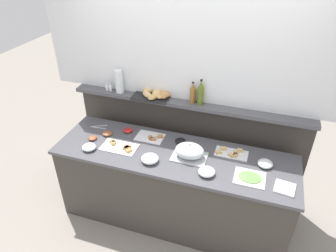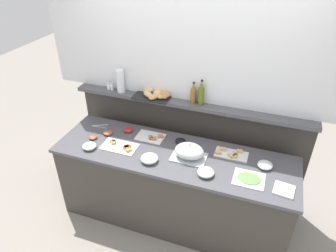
{
  "view_description": "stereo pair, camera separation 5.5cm",
  "coord_description": "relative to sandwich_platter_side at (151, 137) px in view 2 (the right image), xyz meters",
  "views": [
    {
      "loc": [
        0.72,
        -2.34,
        2.8
      ],
      "look_at": [
        -0.09,
        0.1,
        1.16
      ],
      "focal_mm": 32.98,
      "sensor_mm": 36.0,
      "label": 1
    },
    {
      "loc": [
        0.77,
        -2.32,
        2.8
      ],
      "look_at": [
        -0.09,
        0.1,
        1.16
      ],
      "focal_mm": 32.98,
      "sensor_mm": 36.0,
      "label": 2
    }
  ],
  "objects": [
    {
      "name": "condiment_bowl_red",
      "position": [
        0.32,
        0.03,
        0.01
      ],
      "size": [
        0.11,
        0.11,
        0.04
      ],
      "primitive_type": "ellipsoid",
      "color": "black",
      "rests_on": "buffet_counter"
    },
    {
      "name": "buffet_counter",
      "position": [
        0.31,
        -0.18,
        -0.46
      ],
      "size": [
        2.43,
        0.74,
        0.91
      ],
      "color": "#3D3833",
      "rests_on": "ground_plane"
    },
    {
      "name": "serving_tongs",
      "position": [
        -0.64,
        0.01,
        -0.0
      ],
      "size": [
        0.19,
        0.1,
        0.01
      ],
      "color": "#B7BABF",
      "rests_on": "buffet_counter"
    },
    {
      "name": "cold_cuts_platter",
      "position": [
        1.07,
        -0.31,
        0.0
      ],
      "size": [
        0.28,
        0.23,
        0.02
      ],
      "color": "white",
      "rests_on": "buffet_counter"
    },
    {
      "name": "pepper_shaker",
      "position": [
        -0.59,
        0.29,
        0.37
      ],
      "size": [
        0.03,
        0.03,
        0.09
      ],
      "color": "white",
      "rests_on": "back_ledge_unit"
    },
    {
      "name": "back_ledge_unit",
      "position": [
        0.31,
        0.36,
        -0.26
      ],
      "size": [
        2.63,
        0.22,
        1.25
      ],
      "color": "#3D3833",
      "rests_on": "ground_plane"
    },
    {
      "name": "salt_shaker",
      "position": [
        -0.64,
        0.29,
        0.37
      ],
      "size": [
        0.03,
        0.03,
        0.09
      ],
      "color": "white",
      "rests_on": "back_ledge_unit"
    },
    {
      "name": "condiment_bowl_cream",
      "position": [
        -0.29,
        0.03,
        0.01
      ],
      "size": [
        0.1,
        0.1,
        0.04
      ],
      "primitive_type": "ellipsoid",
      "color": "red",
      "rests_on": "buffet_counter"
    },
    {
      "name": "bread_basket",
      "position": [
        -0.05,
        0.3,
        0.37
      ],
      "size": [
        0.41,
        0.32,
        0.08
      ],
      "color": "black",
      "rests_on": "back_ledge_unit"
    },
    {
      "name": "napkin_stack",
      "position": [
        1.37,
        -0.35,
        -0.0
      ],
      "size": [
        0.19,
        0.19,
        0.02
      ],
      "primitive_type": "cube",
      "rotation": [
        0.0,
        0.0,
        -0.13
      ],
      "color": "white",
      "rests_on": "buffet_counter"
    },
    {
      "name": "glass_bowl_small",
      "position": [
        -0.52,
        -0.39,
        0.02
      ],
      "size": [
        0.14,
        0.14,
        0.06
      ],
      "color": "silver",
      "rests_on": "buffet_counter"
    },
    {
      "name": "serving_cloche",
      "position": [
        0.48,
        -0.19,
        0.06
      ],
      "size": [
        0.34,
        0.24,
        0.17
      ],
      "color": "#B7BABF",
      "rests_on": "buffet_counter"
    },
    {
      "name": "sandwich_platter_side",
      "position": [
        0.0,
        0.0,
        0.0
      ],
      "size": [
        0.3,
        0.21,
        0.04
      ],
      "color": "silver",
      "rests_on": "buffet_counter"
    },
    {
      "name": "water_carafe",
      "position": [
        -0.47,
        0.29,
        0.46
      ],
      "size": [
        0.09,
        0.09,
        0.27
      ],
      "primitive_type": "cylinder",
      "color": "silver",
      "rests_on": "back_ledge_unit"
    },
    {
      "name": "condiment_bowl_teal",
      "position": [
        -0.58,
        -0.22,
        0.01
      ],
      "size": [
        0.09,
        0.09,
        0.03
      ],
      "primitive_type": "ellipsoid",
      "color": "brown",
      "rests_on": "buffet_counter"
    },
    {
      "name": "glass_bowl_extra",
      "position": [
        0.13,
        -0.37,
        0.02
      ],
      "size": [
        0.17,
        0.17,
        0.07
      ],
      "color": "silver",
      "rests_on": "buffet_counter"
    },
    {
      "name": "glass_bowl_large",
      "position": [
        1.19,
        -0.09,
        0.02
      ],
      "size": [
        0.14,
        0.14,
        0.06
      ],
      "color": "silver",
      "rests_on": "buffet_counter"
    },
    {
      "name": "ground_plane",
      "position": [
        0.31,
        0.42,
        -0.92
      ],
      "size": [
        12.0,
        12.0,
        0.0
      ],
      "primitive_type": "plane",
      "color": "gray"
    },
    {
      "name": "sandwich_platter_rear",
      "position": [
        0.86,
        -0.01,
        0.0
      ],
      "size": [
        0.32,
        0.17,
        0.04
      ],
      "color": "silver",
      "rests_on": "buffet_counter"
    },
    {
      "name": "condiment_bowl_dark",
      "position": [
        -0.47,
        -0.09,
        0.01
      ],
      "size": [
        0.1,
        0.1,
        0.04
      ],
      "primitive_type": "ellipsoid",
      "color": "brown",
      "rests_on": "buffet_counter"
    },
    {
      "name": "sandwich_platter_front",
      "position": [
        -0.23,
        -0.26,
        0.0
      ],
      "size": [
        0.37,
        0.21,
        0.04
      ],
      "color": "white",
      "rests_on": "buffet_counter"
    },
    {
      "name": "vinegar_bottle_amber",
      "position": [
        0.36,
        0.31,
        0.43
      ],
      "size": [
        0.06,
        0.06,
        0.24
      ],
      "color": "#8E5B23",
      "rests_on": "back_ledge_unit"
    },
    {
      "name": "upper_wall_panel",
      "position": [
        0.31,
        0.39,
        1.01
      ],
      "size": [
        3.23,
        0.08,
        1.35
      ],
      "primitive_type": "cube",
      "color": "silver",
      "rests_on": "back_ledge_unit"
    },
    {
      "name": "glass_bowl_medium",
      "position": [
        0.69,
        -0.38,
        0.02
      ],
      "size": [
        0.16,
        0.16,
        0.06
      ],
      "color": "silver",
      "rests_on": "buffet_counter"
    },
    {
      "name": "olive_oil_bottle",
      "position": [
        0.45,
        0.3,
        0.45
      ],
      "size": [
        0.06,
        0.06,
        0.28
      ],
      "color": "#56661E",
      "rests_on": "back_ledge_unit"
    }
  ]
}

